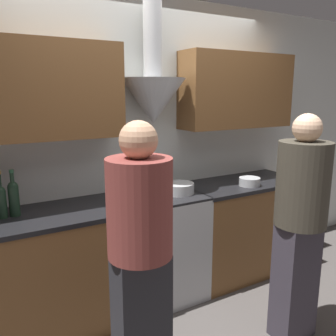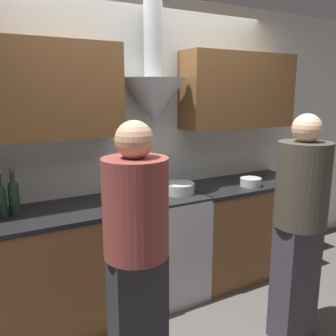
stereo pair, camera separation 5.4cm
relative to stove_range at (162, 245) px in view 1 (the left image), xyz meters
The scene contains 13 objects.
ground_plane 0.59m from the stove_range, 90.00° to the right, with size 12.00×12.00×0.00m, color #4C4744.
wall_back 1.04m from the stove_range, 97.79° to the left, with size 8.40×0.55×2.60m.
counter_left 1.02m from the stove_range, behind, with size 1.41×0.62×0.93m.
counter_right 0.91m from the stove_range, ahead, with size 1.21×0.62×0.93m.
stove_range is the anchor object (origin of this frame).
wine_bottle_4 1.37m from the stove_range, behind, with size 0.07×0.07×0.33m.
wine_bottle_5 1.30m from the stove_range, behind, with size 0.07×0.07×0.33m.
stock_pot 0.55m from the stove_range, behind, with size 0.22×0.22×0.13m.
mixing_bowl 0.53m from the stove_range, 13.05° to the right, with size 0.27×0.27×0.09m.
orange_fruit 1.45m from the stove_range, ahead, with size 0.09×0.09×0.09m.
saucepan 1.00m from the stove_range, 10.09° to the right, with size 0.19×0.19×0.08m.
person_foreground_left 1.26m from the stove_range, 124.81° to the right, with size 0.34×0.34×1.65m.
person_foreground_right 1.20m from the stove_range, 59.22° to the right, with size 0.36×0.36×1.65m.
Camera 1 is at (-1.42, -2.19, 1.79)m, focal length 38.00 mm.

